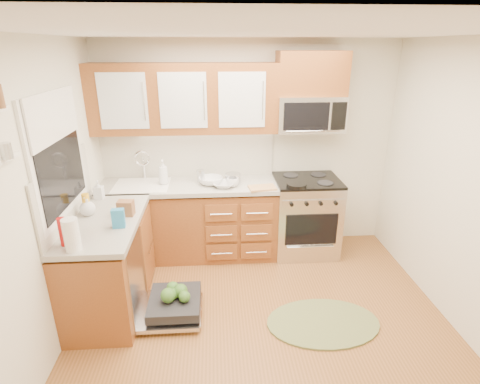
{
  "coord_description": "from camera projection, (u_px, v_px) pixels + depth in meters",
  "views": [
    {
      "loc": [
        -0.4,
        -2.67,
        2.41
      ],
      "look_at": [
        -0.16,
        0.85,
        1.04
      ],
      "focal_mm": 28.0,
      "sensor_mm": 36.0,
      "label": 1
    }
  ],
  "objects": [
    {
      "name": "floor",
      "position": [
        264.0,
        332.0,
        3.38
      ],
      "size": [
        3.5,
        3.5,
        0.0
      ],
      "primitive_type": "plane",
      "color": "brown",
      "rests_on": "ground"
    },
    {
      "name": "ceiling",
      "position": [
        273.0,
        32.0,
        2.47
      ],
      "size": [
        3.5,
        3.5,
        0.0
      ],
      "primitive_type": "plane",
      "rotation": [
        3.14,
        0.0,
        0.0
      ],
      "color": "white",
      "rests_on": "ground"
    },
    {
      "name": "wall_back",
      "position": [
        248.0,
        149.0,
        4.55
      ],
      "size": [
        3.5,
        0.04,
        2.5
      ],
      "primitive_type": "cube",
      "color": "beige",
      "rests_on": "ground"
    },
    {
      "name": "wall_left",
      "position": [
        37.0,
        212.0,
        2.81
      ],
      "size": [
        0.04,
        3.5,
        2.5
      ],
      "primitive_type": "cube",
      "color": "beige",
      "rests_on": "ground"
    },
    {
      "name": "base_cabinet_back",
      "position": [
        190.0,
        222.0,
        4.53
      ],
      "size": [
        2.05,
        0.6,
        0.85
      ],
      "primitive_type": "cube",
      "color": "brown",
      "rests_on": "ground"
    },
    {
      "name": "base_cabinet_left",
      "position": [
        110.0,
        266.0,
        3.62
      ],
      "size": [
        0.6,
        1.25,
        0.85
      ],
      "primitive_type": "cube",
      "color": "brown",
      "rests_on": "ground"
    },
    {
      "name": "countertop_back",
      "position": [
        188.0,
        186.0,
        4.34
      ],
      "size": [
        2.07,
        0.64,
        0.05
      ],
      "primitive_type": "cube",
      "color": "#9E9A91",
      "rests_on": "base_cabinet_back"
    },
    {
      "name": "countertop_left",
      "position": [
        104.0,
        222.0,
        3.45
      ],
      "size": [
        0.64,
        1.27,
        0.05
      ],
      "primitive_type": "cube",
      "color": "#9E9A91",
      "rests_on": "base_cabinet_left"
    },
    {
      "name": "backsplash_back",
      "position": [
        188.0,
        153.0,
        4.51
      ],
      "size": [
        2.05,
        0.02,
        0.57
      ],
      "primitive_type": "cube",
      "color": "beige",
      "rests_on": "ground"
    },
    {
      "name": "backsplash_left",
      "position": [
        66.0,
        192.0,
        3.32
      ],
      "size": [
        0.02,
        1.25,
        0.57
      ],
      "primitive_type": "cube",
      "color": "beige",
      "rests_on": "ground"
    },
    {
      "name": "upper_cabinets",
      "position": [
        184.0,
        99.0,
        4.12
      ],
      "size": [
        2.05,
        0.35,
        0.75
      ],
      "primitive_type": null,
      "color": "brown",
      "rests_on": "ground"
    },
    {
      "name": "cabinet_over_mw",
      "position": [
        311.0,
        73.0,
        4.11
      ],
      "size": [
        0.76,
        0.35,
        0.47
      ],
      "primitive_type": "cube",
      "color": "brown",
      "rests_on": "ground"
    },
    {
      "name": "range",
      "position": [
        305.0,
        216.0,
        4.58
      ],
      "size": [
        0.76,
        0.64,
        0.95
      ],
      "primitive_type": null,
      "color": "silver",
      "rests_on": "ground"
    },
    {
      "name": "microwave",
      "position": [
        309.0,
        113.0,
        4.25
      ],
      "size": [
        0.76,
        0.38,
        0.4
      ],
      "primitive_type": null,
      "color": "silver",
      "rests_on": "ground"
    },
    {
      "name": "sink",
      "position": [
        143.0,
        196.0,
        4.33
      ],
      "size": [
        0.62,
        0.5,
        0.26
      ],
      "primitive_type": null,
      "color": "white",
      "rests_on": "ground"
    },
    {
      "name": "dishwasher",
      "position": [
        171.0,
        306.0,
        3.57
      ],
      "size": [
        0.7,
        0.6,
        0.2
      ],
      "primitive_type": null,
      "color": "silver",
      "rests_on": "ground"
    },
    {
      "name": "window",
      "position": [
        58.0,
        155.0,
        3.17
      ],
      "size": [
        0.03,
        1.05,
        1.05
      ],
      "primitive_type": null,
      "color": "white",
      "rests_on": "ground"
    },
    {
      "name": "window_blind",
      "position": [
        54.0,
        116.0,
        3.05
      ],
      "size": [
        0.02,
        0.96,
        0.4
      ],
      "primitive_type": "cube",
      "color": "white",
      "rests_on": "ground"
    },
    {
      "name": "shelf_lower",
      "position": [
        2.0,
        161.0,
        2.31
      ],
      "size": [
        0.04,
        0.4,
        0.03
      ],
      "primitive_type": "cube",
      "color": "white",
      "rests_on": "ground"
    },
    {
      "name": "rug",
      "position": [
        323.0,
        323.0,
        3.48
      ],
      "size": [
        1.17,
        0.89,
        0.02
      ],
      "primitive_type": null,
      "rotation": [
        0.0,
        0.0,
        -0.21
      ],
      "color": "olive",
      "rests_on": "ground"
    },
    {
      "name": "skillet",
      "position": [
        296.0,
        185.0,
        4.16
      ],
      "size": [
        0.26,
        0.26,
        0.04
      ],
      "primitive_type": "cylinder",
      "rotation": [
        0.0,
        0.0,
        -0.22
      ],
      "color": "black",
      "rests_on": "range"
    },
    {
      "name": "stock_pot",
      "position": [
        233.0,
        178.0,
        4.35
      ],
      "size": [
        0.23,
        0.23,
        0.11
      ],
      "primitive_type": "cylinder",
      "rotation": [
        0.0,
        0.0,
        0.32
      ],
      "color": "silver",
      "rests_on": "countertop_back"
    },
    {
      "name": "cutting_board",
      "position": [
        262.0,
        188.0,
        4.18
      ],
      "size": [
        0.32,
        0.22,
        0.02
      ],
      "primitive_type": "cube",
      "rotation": [
        0.0,
        0.0,
        0.12
      ],
      "color": "tan",
      "rests_on": "countertop_back"
    },
    {
      "name": "canister",
      "position": [
        201.0,
        176.0,
        4.37
      ],
      "size": [
        0.1,
        0.1,
        0.15
      ],
      "primitive_type": "cylinder",
      "rotation": [
        0.0,
        0.0,
        0.12
      ],
      "color": "silver",
      "rests_on": "countertop_back"
    },
    {
      "name": "paper_towel_roll",
      "position": [
        72.0,
        235.0,
        2.88
      ],
      "size": [
        0.14,
        0.14,
        0.27
      ],
      "primitive_type": "cylinder",
      "rotation": [
        0.0,
        0.0,
        -0.17
      ],
      "color": "white",
      "rests_on": "countertop_left"
    },
    {
      "name": "mustard_bottle",
      "position": [
        86.0,
        204.0,
        3.51
      ],
      "size": [
        0.08,
        0.08,
        0.21
      ],
      "primitive_type": "cylinder",
      "rotation": [
        0.0,
        0.0,
        0.15
      ],
      "color": "yellow",
      "rests_on": "countertop_left"
    },
    {
      "name": "red_bottle",
      "position": [
        63.0,
        232.0,
        2.96
      ],
      "size": [
        0.07,
        0.07,
        0.24
      ],
      "primitive_type": "cylinder",
      "rotation": [
        0.0,
        0.0,
        -0.08
      ],
      "color": "#AD0E0E",
      "rests_on": "countertop_left"
    },
    {
      "name": "wooden_box",
      "position": [
        126.0,
        208.0,
        3.51
      ],
      "size": [
        0.15,
        0.11,
        0.14
      ],
      "primitive_type": "cube",
      "rotation": [
        0.0,
        0.0,
        -0.07
      ],
      "color": "brown",
      "rests_on": "countertop_left"
    },
    {
      "name": "blue_carton",
      "position": [
        118.0,
        218.0,
        3.26
      ],
      "size": [
        0.11,
        0.08,
        0.17
      ],
      "primitive_type": "cube",
      "rotation": [
        0.0,
        0.0,
        0.1
      ],
      "color": "teal",
      "rests_on": "countertop_left"
    },
    {
      "name": "bowl_a",
      "position": [
        224.0,
        185.0,
        4.22
      ],
      "size": [
        0.28,
        0.28,
        0.06
      ],
      "primitive_type": "imported",
      "rotation": [
        0.0,
        0.0,
        -0.21
      ],
      "color": "#999999",
      "rests_on": "countertop_back"
    },
    {
      "name": "bowl_b",
      "position": [
        211.0,
        181.0,
        4.3
      ],
      "size": [
        0.33,
        0.33,
        0.09
      ],
      "primitive_type": "imported",
      "rotation": [
        0.0,
        0.0,
        -0.25
      ],
      "color": "#999999",
      "rests_on": "countertop_back"
    },
    {
      "name": "cup",
      "position": [
        233.0,
        182.0,
        4.23
      ],
      "size": [
        0.15,
        0.15,
        0.11
      ],
      "primitive_type": "imported",
      "rotation": [
        0.0,
        0.0,
        -0.08
      ],
      "color": "#999999",
      "rests_on": "countertop_back"
    },
    {
      "name": "soap_bottle_a",
      "position": [
        163.0,
        172.0,
        4.27
      ],
      "size": [
        0.12,
        0.12,
        0.29
      ],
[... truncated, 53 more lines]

